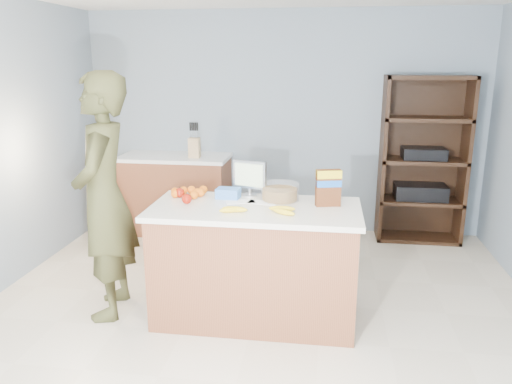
# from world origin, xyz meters

# --- Properties ---
(floor) EXTENTS (4.50, 5.00, 0.02)m
(floor) POSITION_xyz_m (0.00, 0.00, 0.00)
(floor) COLOR beige
(floor) RESTS_ON ground
(walls) EXTENTS (4.52, 5.02, 2.51)m
(walls) POSITION_xyz_m (0.00, 0.00, 1.65)
(walls) COLOR gray
(walls) RESTS_ON ground
(counter_peninsula) EXTENTS (1.56, 0.76, 0.90)m
(counter_peninsula) POSITION_xyz_m (0.00, 0.30, 0.42)
(counter_peninsula) COLOR brown
(counter_peninsula) RESTS_ON ground
(back_cabinet) EXTENTS (1.24, 0.62, 0.90)m
(back_cabinet) POSITION_xyz_m (-1.20, 2.20, 0.45)
(back_cabinet) COLOR brown
(back_cabinet) RESTS_ON ground
(shelving_unit) EXTENTS (0.90, 0.40, 1.80)m
(shelving_unit) POSITION_xyz_m (1.55, 2.35, 0.86)
(shelving_unit) COLOR black
(shelving_unit) RESTS_ON ground
(person) EXTENTS (0.58, 0.76, 1.88)m
(person) POSITION_xyz_m (-1.15, 0.24, 0.94)
(person) COLOR #39391C
(person) RESTS_ON ground
(knife_block) EXTENTS (0.12, 0.10, 0.31)m
(knife_block) POSITION_xyz_m (-0.94, 2.12, 1.02)
(knife_block) COLOR tan
(knife_block) RESTS_ON back_cabinet
(envelopes) EXTENTS (0.41, 0.17, 0.00)m
(envelopes) POSITION_xyz_m (-0.05, 0.41, 0.90)
(envelopes) COLOR white
(envelopes) RESTS_ON counter_peninsula
(bananas) EXTENTS (0.56, 0.17, 0.04)m
(bananas) POSITION_xyz_m (0.04, 0.16, 0.92)
(bananas) COLOR yellow
(bananas) RESTS_ON counter_peninsula
(apples) EXTENTS (0.18, 0.25, 0.08)m
(apples) POSITION_xyz_m (-0.57, 0.39, 0.94)
(apples) COLOR #921507
(apples) RESTS_ON counter_peninsula
(oranges) EXTENTS (0.28, 0.24, 0.07)m
(oranges) POSITION_xyz_m (-0.56, 0.52, 0.93)
(oranges) COLOR orange
(oranges) RESTS_ON counter_peninsula
(blue_carton) EXTENTS (0.19, 0.14, 0.08)m
(blue_carton) POSITION_xyz_m (-0.24, 0.50, 0.94)
(blue_carton) COLOR blue
(blue_carton) RESTS_ON counter_peninsula
(salad_bowl) EXTENTS (0.30, 0.30, 0.13)m
(salad_bowl) POSITION_xyz_m (0.16, 0.51, 0.96)
(salad_bowl) COLOR #267219
(salad_bowl) RESTS_ON counter_peninsula
(tv) EXTENTS (0.28, 0.12, 0.28)m
(tv) POSITION_xyz_m (-0.09, 0.61, 1.06)
(tv) COLOR silver
(tv) RESTS_ON counter_peninsula
(cereal_box) EXTENTS (0.19, 0.11, 0.27)m
(cereal_box) POSITION_xyz_m (0.53, 0.40, 1.06)
(cereal_box) COLOR #592B14
(cereal_box) RESTS_ON counter_peninsula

